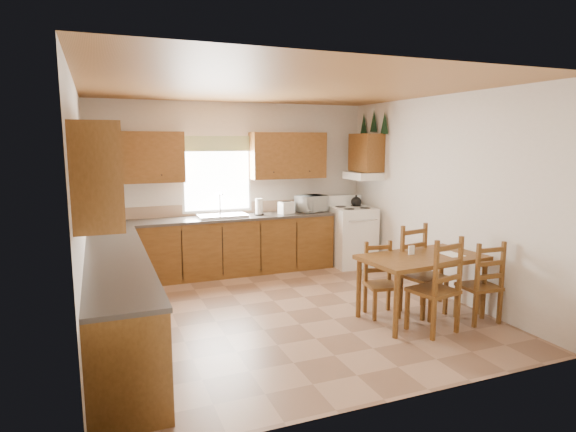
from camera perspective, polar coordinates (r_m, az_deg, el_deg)
name	(u,v)px	position (r m, az deg, el deg)	size (l,w,h in m)	color
floor	(286,312)	(6.07, -0.27, -11.28)	(4.50, 4.50, 0.00)	#916D54
ceiling	(286,88)	(5.73, -0.29, 14.96)	(4.50, 4.50, 0.00)	#976432
wall_left	(81,214)	(5.36, -23.28, 0.17)	(4.50, 4.50, 0.00)	silver
wall_right	(439,196)	(6.89, 17.42, 2.29)	(4.50, 4.50, 0.00)	silver
wall_back	(235,187)	(7.87, -6.30, 3.43)	(4.50, 4.50, 0.00)	silver
wall_front	(393,239)	(3.77, 12.35, -2.72)	(4.50, 4.50, 0.00)	silver
lower_cab_back	(218,247)	(7.63, -8.30, -3.71)	(3.75, 0.60, 0.88)	brown
lower_cab_left	(118,301)	(5.42, -19.50, -9.43)	(0.60, 3.60, 0.88)	brown
counter_back	(217,219)	(7.55, -8.37, -0.30)	(3.75, 0.63, 0.04)	#413A36
counter_left	(116,258)	(5.29, -19.76, -4.69)	(0.63, 3.60, 0.04)	#413A36
backsplash	(213,209)	(7.81, -8.89, 0.82)	(3.75, 0.01, 0.18)	#94775D
upper_cab_back_left	(135,157)	(7.41, -17.70, 6.63)	(1.41, 0.33, 0.75)	brown
upper_cab_back_right	(288,156)	(7.96, 0.00, 7.18)	(1.25, 0.33, 0.75)	brown
upper_cab_left	(96,165)	(5.16, -21.83, 5.59)	(0.33, 3.60, 0.75)	brown
upper_cab_stove	(366,153)	(8.11, 9.25, 7.42)	(0.33, 0.62, 0.62)	brown
range_hood	(363,176)	(8.10, 8.87, 4.73)	(0.44, 0.62, 0.12)	white
window_frame	(217,175)	(7.75, -8.41, 4.78)	(1.13, 0.02, 1.18)	white
window_pane	(217,175)	(7.75, -8.40, 4.78)	(1.05, 0.01, 1.10)	white
window_valance	(217,144)	(7.70, -8.44, 8.48)	(1.19, 0.01, 0.24)	#507E3B
sink_basin	(222,216)	(7.56, -7.83, 0.04)	(0.75, 0.45, 0.04)	silver
pine_decal_a	(385,123)	(7.91, 11.37, 10.80)	(0.22, 0.22, 0.36)	black
pine_decal_b	(374,121)	(8.18, 10.14, 11.05)	(0.22, 0.22, 0.36)	black
pine_decal_c	(364,124)	(8.45, 8.97, 10.74)	(0.22, 0.22, 0.36)	black
stove	(352,237)	(8.18, 7.60, -2.50)	(0.66, 0.68, 0.97)	white
coffeemaker	(110,213)	(7.35, -20.30, 0.34)	(0.18, 0.21, 0.30)	white
paper_towel	(259,207)	(7.67, -3.45, 1.09)	(0.11, 0.11, 0.27)	white
toaster	(286,208)	(7.83, -0.21, 1.00)	(0.24, 0.15, 0.19)	white
microwave	(311,204)	(8.04, 2.80, 1.48)	(0.45, 0.33, 0.27)	white
dining_table	(421,287)	(5.98, 15.48, -8.10)	(1.42, 0.81, 0.76)	brown
chair_near_left	(433,284)	(5.57, 16.85, -7.75)	(0.45, 0.43, 1.07)	brown
chair_near_right	(479,281)	(6.07, 21.71, -7.16)	(0.40, 0.38, 0.96)	brown
chair_far_left	(382,280)	(5.93, 11.12, -7.47)	(0.37, 0.35, 0.88)	brown
chair_far_right	(424,271)	(6.12, 15.82, -6.24)	(0.45, 0.43, 1.07)	brown
table_paper	(452,254)	(6.05, 18.83, -4.31)	(0.20, 0.27, 0.00)	white
table_card	(411,250)	(5.89, 14.41, -3.94)	(0.08, 0.02, 0.11)	white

